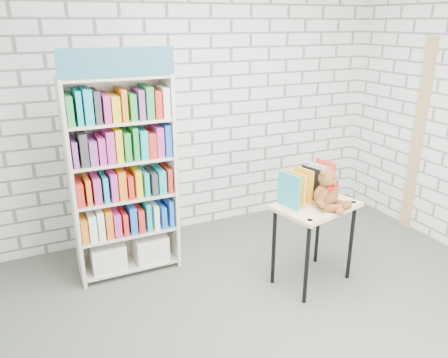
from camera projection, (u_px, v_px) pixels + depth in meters
name	position (u px, v px, depth m)	size (l,w,h in m)	color
ground	(287.00, 325.00, 3.42)	(4.50, 4.50, 0.00)	#495346
room_shell	(301.00, 97.00, 2.81)	(4.52, 4.02, 2.81)	silver
bookshelf	(123.00, 177.00, 3.89)	(0.92, 0.36, 2.05)	beige
display_table	(315.00, 215.00, 3.79)	(0.80, 0.65, 0.76)	#D8BD82
table_books	(307.00, 184.00, 3.79)	(0.53, 0.33, 0.29)	teal
teddy_bear	(328.00, 192.00, 3.64)	(0.33, 0.32, 0.35)	brown
door_trim	(418.00, 137.00, 4.75)	(0.05, 0.12, 2.10)	tan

